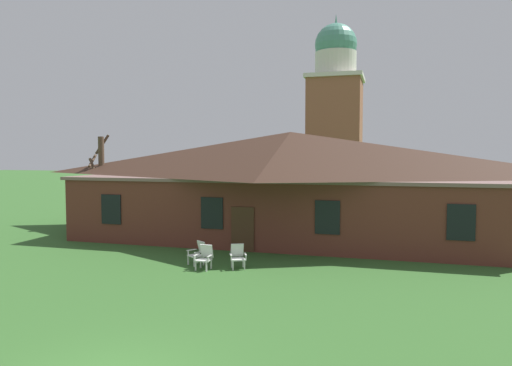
{
  "coord_description": "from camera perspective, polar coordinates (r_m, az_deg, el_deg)",
  "views": [
    {
      "loc": [
        5.31,
        -7.52,
        4.55
      ],
      "look_at": [
        0.84,
        8.09,
        3.54
      ],
      "focal_mm": 32.73,
      "sensor_mm": 36.0,
      "label": 1
    }
  ],
  "objects": [
    {
      "name": "brick_building",
      "position": [
        26.1,
        4.21,
        0.03
      ],
      "size": [
        22.65,
        10.4,
        5.77
      ],
      "color": "brown",
      "rests_on": "ground"
    },
    {
      "name": "dome_tower",
      "position": [
        44.62,
        9.64,
        7.86
      ],
      "size": [
        5.18,
        5.18,
        17.48
      ],
      "color": "#93563D",
      "rests_on": "ground"
    },
    {
      "name": "lawn_chair_by_porch",
      "position": [
        19.55,
        -7.06,
        -8.42
      ],
      "size": [
        0.85,
        0.87,
        0.96
      ],
      "color": "silver",
      "rests_on": "ground"
    },
    {
      "name": "lawn_chair_near_door",
      "position": [
        18.76,
        -6.28,
        -8.92
      ],
      "size": [
        0.67,
        0.7,
        0.96
      ],
      "color": "silver",
      "rests_on": "ground"
    },
    {
      "name": "lawn_chair_left_end",
      "position": [
        18.83,
        -2.25,
        -8.86
      ],
      "size": [
        0.8,
        0.84,
        0.96
      ],
      "color": "silver",
      "rests_on": "ground"
    },
    {
      "name": "bare_tree_beside_building",
      "position": [
        30.45,
        -18.41,
        0.48
      ],
      "size": [
        1.09,
        1.37,
        5.77
      ],
      "color": "brown",
      "rests_on": "ground"
    }
  ]
}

